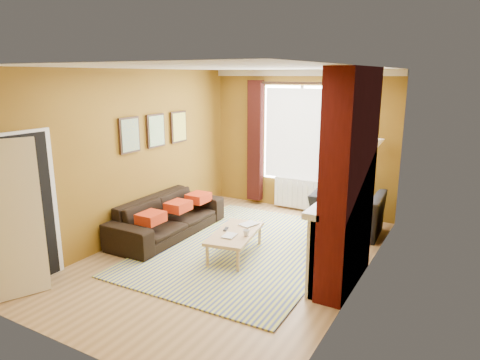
# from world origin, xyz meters

# --- Properties ---
(ground) EXTENTS (5.50, 5.50, 0.00)m
(ground) POSITION_xyz_m (0.00, 0.00, 0.00)
(ground) COLOR olive
(ground) RESTS_ON ground
(room_walls) EXTENTS (3.82, 5.54, 2.83)m
(room_walls) POSITION_xyz_m (0.63, 0.27, 1.38)
(room_walls) COLOR brown
(room_walls) RESTS_ON ground
(striped_rug) EXTENTS (2.79, 3.82, 0.02)m
(striped_rug) POSITION_xyz_m (0.02, 0.35, 0.01)
(striped_rug) COLOR #364594
(striped_rug) RESTS_ON ground
(sofa) EXTENTS (0.90, 2.27, 0.66)m
(sofa) POSITION_xyz_m (-1.42, 0.24, 0.33)
(sofa) COLOR black
(sofa) RESTS_ON ground
(armchair) EXTENTS (1.20, 1.07, 0.75)m
(armchair) POSITION_xyz_m (1.25, 1.83, 0.37)
(armchair) COLOR black
(armchair) RESTS_ON ground
(coffee_table) EXTENTS (0.78, 1.25, 0.39)m
(coffee_table) POSITION_xyz_m (0.03, 0.04, 0.35)
(coffee_table) COLOR tan
(coffee_table) RESTS_ON ground
(wicker_stool) EXTENTS (0.41, 0.41, 0.40)m
(wicker_stool) POSITION_xyz_m (0.81, 2.40, 0.20)
(wicker_stool) COLOR olive
(wicker_stool) RESTS_ON ground
(floor_lamp) EXTENTS (0.28, 0.28, 1.62)m
(floor_lamp) POSITION_xyz_m (1.55, 2.35, 1.28)
(floor_lamp) COLOR black
(floor_lamp) RESTS_ON ground
(book_a) EXTENTS (0.20, 0.25, 0.02)m
(book_a) POSITION_xyz_m (-0.03, -0.17, 0.40)
(book_a) COLOR #999999
(book_a) RESTS_ON coffee_table
(book_b) EXTENTS (0.28, 0.33, 0.02)m
(book_b) POSITION_xyz_m (-0.03, 0.45, 0.40)
(book_b) COLOR #999999
(book_b) RESTS_ON coffee_table
(mug) EXTENTS (0.11, 0.11, 0.09)m
(mug) POSITION_xyz_m (0.26, -0.03, 0.44)
(mug) COLOR #999999
(mug) RESTS_ON coffee_table
(tv_remote) EXTENTS (0.09, 0.16, 0.02)m
(tv_remote) POSITION_xyz_m (-0.14, 0.05, 0.40)
(tv_remote) COLOR #242527
(tv_remote) RESTS_ON coffee_table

